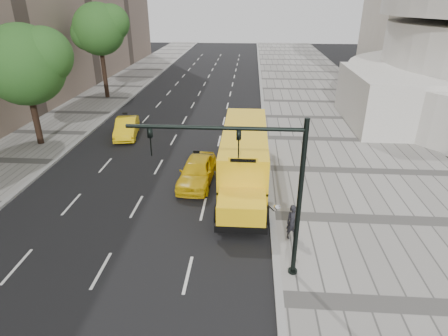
# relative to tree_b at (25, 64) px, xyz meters

# --- Properties ---
(ground) EXTENTS (140.00, 140.00, 0.00)m
(ground) POSITION_rel_tree_b_xyz_m (10.40, -3.21, -5.80)
(ground) COLOR black
(ground) RESTS_ON ground
(sidewalk_museum) EXTENTS (12.00, 140.00, 0.15)m
(sidewalk_museum) POSITION_rel_tree_b_xyz_m (22.40, -3.21, -5.73)
(sidewalk_museum) COLOR gray
(sidewalk_museum) RESTS_ON ground
(sidewalk_far) EXTENTS (6.00, 140.00, 0.15)m
(sidewalk_far) POSITION_rel_tree_b_xyz_m (-0.60, -3.21, -5.73)
(sidewalk_far) COLOR gray
(sidewalk_far) RESTS_ON ground
(curb_museum) EXTENTS (0.30, 140.00, 0.15)m
(curb_museum) POSITION_rel_tree_b_xyz_m (16.40, -3.21, -5.73)
(curb_museum) COLOR gray
(curb_museum) RESTS_ON ground
(curb_far) EXTENTS (0.30, 140.00, 0.15)m
(curb_far) POSITION_rel_tree_b_xyz_m (2.40, -3.21, -5.73)
(curb_far) COLOR gray
(curb_far) RESTS_ON ground
(tree_b) EXTENTS (6.08, 5.41, 8.46)m
(tree_b) POSITION_rel_tree_b_xyz_m (0.00, 0.00, 0.00)
(tree_b) COLOR black
(tree_b) RESTS_ON ground
(tree_c) EXTENTS (5.69, 5.06, 9.51)m
(tree_c) POSITION_rel_tree_b_xyz_m (-0.01, 13.84, 1.21)
(tree_c) COLOR black
(tree_c) RESTS_ON ground
(school_bus) EXTENTS (2.96, 11.56, 3.19)m
(school_bus) POSITION_rel_tree_b_xyz_m (14.90, -4.63, -4.04)
(school_bus) COLOR yellow
(school_bus) RESTS_ON ground
(taxi_near) EXTENTS (2.11, 4.65, 1.55)m
(taxi_near) POSITION_rel_tree_b_xyz_m (12.20, -5.30, -5.03)
(taxi_near) COLOR yellow
(taxi_near) RESTS_ON ground
(taxi_far) EXTENTS (2.29, 4.57, 1.44)m
(taxi_far) POSITION_rel_tree_b_xyz_m (5.67, 2.26, -5.09)
(taxi_far) COLOR yellow
(taxi_far) RESTS_ON ground
(pedestrian) EXTENTS (0.68, 0.55, 1.63)m
(pedestrian) POSITION_rel_tree_b_xyz_m (17.17, -10.62, -4.84)
(pedestrian) COLOR black
(pedestrian) RESTS_ON sidewalk_museum
(traffic_signal) EXTENTS (6.18, 0.36, 6.40)m
(traffic_signal) POSITION_rel_tree_b_xyz_m (15.59, -12.95, -1.71)
(traffic_signal) COLOR black
(traffic_signal) RESTS_ON ground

